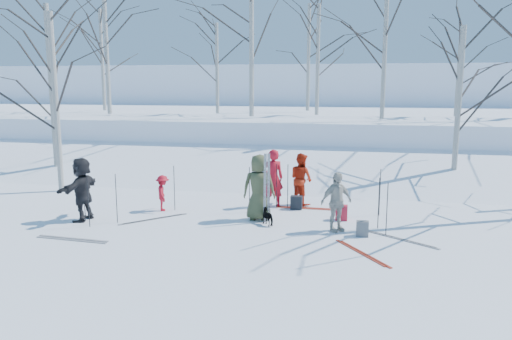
% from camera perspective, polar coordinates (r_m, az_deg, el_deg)
% --- Properties ---
extents(ground, '(120.00, 120.00, 0.00)m').
position_cam_1_polar(ground, '(12.94, -1.33, -6.81)').
color(ground, white).
rests_on(ground, ground).
extents(snow_ramp, '(70.00, 9.49, 4.12)m').
position_cam_1_polar(snow_ramp, '(19.61, 3.20, -0.58)').
color(snow_ramp, white).
rests_on(snow_ramp, ground).
extents(snow_plateau, '(70.00, 18.00, 2.20)m').
position_cam_1_polar(snow_plateau, '(29.34, 6.06, 4.56)').
color(snow_plateau, white).
rests_on(snow_plateau, ground).
extents(far_hill, '(90.00, 30.00, 6.00)m').
position_cam_1_polar(far_hill, '(50.19, 8.41, 7.88)').
color(far_hill, white).
rests_on(far_hill, ground).
extents(skier_olive_center, '(0.93, 0.65, 1.82)m').
position_cam_1_polar(skier_olive_center, '(13.62, 0.34, -2.00)').
color(skier_olive_center, '#3E4429').
rests_on(skier_olive_center, ground).
extents(skier_red_north, '(0.75, 0.62, 1.76)m').
position_cam_1_polar(skier_red_north, '(15.11, 1.94, -0.93)').
color(skier_red_north, red).
rests_on(skier_red_north, ground).
extents(skier_redor_behind, '(0.98, 0.97, 1.60)m').
position_cam_1_polar(skier_redor_behind, '(15.45, 5.18, -1.02)').
color(skier_redor_behind, red).
rests_on(skier_redor_behind, ground).
extents(skier_red_seated, '(0.63, 0.79, 1.06)m').
position_cam_1_polar(skier_red_seated, '(14.92, -10.60, -2.61)').
color(skier_red_seated, red).
rests_on(skier_red_seated, ground).
extents(skier_cream_east, '(0.94, 0.83, 1.52)m').
position_cam_1_polar(skier_cream_east, '(12.78, 9.16, -3.61)').
color(skier_cream_east, beige).
rests_on(skier_cream_east, ground).
extents(skier_grey_west, '(0.62, 1.65, 1.75)m').
position_cam_1_polar(skier_grey_west, '(14.38, -19.26, -2.08)').
color(skier_grey_west, black).
rests_on(skier_grey_west, ground).
extents(dog, '(0.55, 0.56, 0.45)m').
position_cam_1_polar(dog, '(13.31, 1.46, -5.32)').
color(dog, black).
rests_on(dog, ground).
extents(upright_ski_left, '(0.11, 0.17, 1.90)m').
position_cam_1_polar(upright_ski_left, '(13.30, 1.03, -2.12)').
color(upright_ski_left, silver).
rests_on(upright_ski_left, ground).
extents(upright_ski_right, '(0.11, 0.23, 1.89)m').
position_cam_1_polar(upright_ski_right, '(13.36, 1.45, -2.06)').
color(upright_ski_right, silver).
rests_on(upright_ski_right, ground).
extents(ski_pair_a, '(2.10, 2.10, 0.02)m').
position_cam_1_polar(ski_pair_a, '(14.14, -11.64, -5.52)').
color(ski_pair_a, silver).
rests_on(ski_pair_a, ground).
extents(ski_pair_b, '(1.99, 2.09, 0.02)m').
position_cam_1_polar(ski_pair_b, '(12.62, 16.24, -7.61)').
color(ski_pair_b, silver).
rests_on(ski_pair_b, ground).
extents(ski_pair_c, '(1.96, 2.09, 0.02)m').
position_cam_1_polar(ski_pair_c, '(11.44, 12.02, -9.27)').
color(ski_pair_c, '#A62A17').
rests_on(ski_pair_c, ground).
extents(ski_pair_d, '(0.46, 1.93, 0.02)m').
position_cam_1_polar(ski_pair_d, '(12.92, -20.27, -7.43)').
color(ski_pair_d, silver).
rests_on(ski_pair_d, ground).
extents(ski_pair_e, '(0.24, 1.90, 0.02)m').
position_cam_1_polar(ski_pair_e, '(15.11, 5.93, -4.36)').
color(ski_pair_e, '#A62A17').
rests_on(ski_pair_e, ground).
extents(ski_pole_a, '(0.02, 0.02, 1.34)m').
position_cam_1_polar(ski_pole_a, '(14.35, -19.05, -2.92)').
color(ski_pole_a, black).
rests_on(ski_pole_a, ground).
extents(ski_pole_b, '(0.02, 0.02, 1.34)m').
position_cam_1_polar(ski_pole_b, '(12.65, 14.73, -4.39)').
color(ski_pole_b, black).
rests_on(ski_pole_b, ground).
extents(ski_pole_c, '(0.02, 0.02, 1.34)m').
position_cam_1_polar(ski_pole_c, '(14.56, 13.97, -2.49)').
color(ski_pole_c, black).
rests_on(ski_pole_c, ground).
extents(ski_pole_d, '(0.02, 0.02, 1.34)m').
position_cam_1_polar(ski_pole_d, '(14.87, -9.32, -2.07)').
color(ski_pole_d, black).
rests_on(ski_pole_d, ground).
extents(ski_pole_e, '(0.02, 0.02, 1.34)m').
position_cam_1_polar(ski_pole_e, '(13.70, -18.61, -3.49)').
color(ski_pole_e, black).
rests_on(ski_pole_e, ground).
extents(ski_pole_f, '(0.02, 0.02, 1.34)m').
position_cam_1_polar(ski_pole_f, '(13.90, -15.67, -3.15)').
color(ski_pole_f, black).
rests_on(ski_pole_f, ground).
extents(ski_pole_g, '(0.02, 0.02, 1.34)m').
position_cam_1_polar(ski_pole_g, '(15.00, 2.36, -1.83)').
color(ski_pole_g, black).
rests_on(ski_pole_g, ground).
extents(ski_pole_h, '(0.02, 0.02, 1.34)m').
position_cam_1_polar(ski_pole_h, '(13.24, 13.84, -3.71)').
color(ski_pole_h, black).
rests_on(ski_pole_h, ground).
extents(ski_pole_i, '(0.02, 0.02, 1.34)m').
position_cam_1_polar(ski_pole_i, '(14.96, 3.65, -1.88)').
color(ski_pole_i, black).
rests_on(ski_pole_i, ground).
extents(ski_pole_j, '(0.02, 0.02, 1.34)m').
position_cam_1_polar(ski_pole_j, '(14.46, -0.76, -2.27)').
color(ski_pole_j, black).
rests_on(ski_pole_j, ground).
extents(backpack_red, '(0.32, 0.22, 0.42)m').
position_cam_1_polar(backpack_red, '(13.94, 9.74, -4.83)').
color(backpack_red, '#B61C2E').
rests_on(backpack_red, ground).
extents(backpack_grey, '(0.30, 0.20, 0.38)m').
position_cam_1_polar(backpack_grey, '(12.61, 12.06, -6.58)').
color(backpack_grey, '#56595E').
rests_on(backpack_grey, ground).
extents(backpack_dark, '(0.34, 0.24, 0.40)m').
position_cam_1_polar(backpack_dark, '(14.96, 4.64, -3.74)').
color(backpack_dark, black).
rests_on(backpack_dark, ground).
extents(birch_plateau_b, '(3.35, 3.35, 3.93)m').
position_cam_1_polar(birch_plateau_b, '(24.88, 22.13, 10.24)').
color(birch_plateau_b, silver).
rests_on(birch_plateau_b, snow_plateau).
extents(birch_plateau_c, '(3.70, 3.70, 4.43)m').
position_cam_1_polar(birch_plateau_c, '(25.48, -4.47, 11.47)').
color(birch_plateau_c, silver).
rests_on(birch_plateau_c, snow_plateau).
extents(birch_plateau_e, '(4.62, 4.62, 5.74)m').
position_cam_1_polar(birch_plateau_e, '(21.99, 14.50, 13.15)').
color(birch_plateau_e, silver).
rests_on(birch_plateau_e, snow_plateau).
extents(birch_plateau_f, '(4.21, 4.21, 5.16)m').
position_cam_1_polar(birch_plateau_f, '(24.33, 7.07, 12.35)').
color(birch_plateau_f, silver).
rests_on(birch_plateau_f, snow_plateau).
extents(birch_plateau_g, '(5.50, 5.50, 7.00)m').
position_cam_1_polar(birch_plateau_g, '(23.27, -0.52, 14.82)').
color(birch_plateau_g, silver).
rests_on(birch_plateau_g, snow_plateau).
extents(birch_plateau_h, '(4.61, 4.61, 5.73)m').
position_cam_1_polar(birch_plateau_h, '(28.07, 6.02, 12.63)').
color(birch_plateau_h, silver).
rests_on(birch_plateau_h, snow_plateau).
extents(birch_plateau_i, '(4.45, 4.45, 5.50)m').
position_cam_1_polar(birch_plateau_i, '(29.51, -17.16, 11.90)').
color(birch_plateau_i, silver).
rests_on(birch_plateau_i, snow_plateau).
extents(birch_plateau_j, '(5.29, 5.29, 6.70)m').
position_cam_1_polar(birch_plateau_j, '(26.16, -16.73, 13.53)').
color(birch_plateau_j, silver).
rests_on(birch_plateau_j, snow_plateau).
extents(birch_edge_a, '(4.83, 4.83, 6.05)m').
position_cam_1_polar(birch_edge_a, '(18.33, -21.90, 7.03)').
color(birch_edge_a, silver).
rests_on(birch_edge_a, ground).
extents(birch_edge_d, '(5.29, 5.29, 6.70)m').
position_cam_1_polar(birch_edge_d, '(21.24, -22.30, 8.19)').
color(birch_edge_d, silver).
rests_on(birch_edge_d, ground).
extents(birch_edge_e, '(4.56, 4.56, 5.65)m').
position_cam_1_polar(birch_edge_e, '(18.83, 22.11, 6.47)').
color(birch_edge_e, silver).
rests_on(birch_edge_e, ground).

